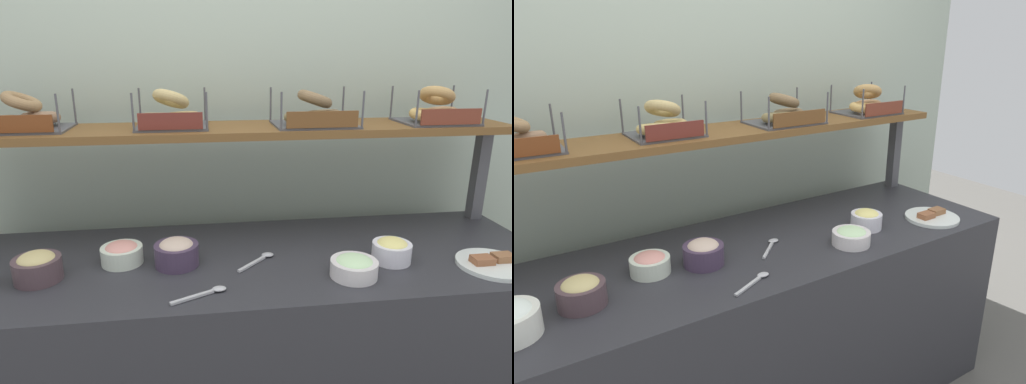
# 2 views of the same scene
# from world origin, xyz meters

# --- Properties ---
(back_wall) EXTENTS (3.38, 0.06, 2.40)m
(back_wall) POSITION_xyz_m (0.00, 0.55, 1.20)
(back_wall) COLOR #A9B9A6
(back_wall) RESTS_ON ground_plane
(deli_counter) EXTENTS (2.18, 0.70, 0.85)m
(deli_counter) POSITION_xyz_m (0.00, 0.00, 0.42)
(deli_counter) COLOR #2D2D33
(deli_counter) RESTS_ON ground_plane
(shelf_riser_right) EXTENTS (0.05, 0.05, 0.40)m
(shelf_riser_right) POSITION_xyz_m (1.03, 0.27, 1.05)
(shelf_riser_right) COLOR #4C4C51
(shelf_riser_right) RESTS_ON deli_counter
(upper_shelf) EXTENTS (2.14, 0.32, 0.03)m
(upper_shelf) POSITION_xyz_m (0.00, 0.27, 1.26)
(upper_shelf) COLOR brown
(upper_shelf) RESTS_ON shelf_riser_left
(bowl_lox_spread) EXTENTS (0.14, 0.14, 0.08)m
(bowl_lox_spread) POSITION_xyz_m (-0.45, 0.01, 0.89)
(bowl_lox_spread) COLOR silver
(bowl_lox_spread) RESTS_ON deli_counter
(bowl_tuna_salad) EXTENTS (0.15, 0.15, 0.10)m
(bowl_tuna_salad) POSITION_xyz_m (-0.27, -0.03, 0.90)
(bowl_tuna_salad) COLOR #43334C
(bowl_tuna_salad) RESTS_ON deli_counter
(bowl_egg_salad) EXTENTS (0.14, 0.14, 0.09)m
(bowl_egg_salad) POSITION_xyz_m (0.48, -0.10, 0.89)
(bowl_egg_salad) COLOR white
(bowl_egg_salad) RESTS_ON deli_counter
(bowl_scallion_spread) EXTENTS (0.16, 0.16, 0.07)m
(bowl_scallion_spread) POSITION_xyz_m (0.31, -0.19, 0.88)
(bowl_scallion_spread) COLOR white
(bowl_scallion_spread) RESTS_ON deli_counter
(bowl_hummus) EXTENTS (0.15, 0.15, 0.10)m
(bowl_hummus) POSITION_xyz_m (-0.71, -0.08, 0.90)
(bowl_hummus) COLOR #4E3B41
(bowl_hummus) RESTS_ON deli_counter
(serving_plate_white) EXTENTS (0.24, 0.24, 0.04)m
(serving_plate_white) POSITION_xyz_m (0.81, -0.19, 0.86)
(serving_plate_white) COLOR white
(serving_plate_white) RESTS_ON deli_counter
(serving_spoon_near_plate) EXTENTS (0.14, 0.13, 0.01)m
(serving_spoon_near_plate) POSITION_xyz_m (0.03, -0.03, 0.86)
(serving_spoon_near_plate) COLOR #B7B7BC
(serving_spoon_near_plate) RESTS_ON deli_counter
(serving_spoon_by_edge) EXTENTS (0.17, 0.09, 0.01)m
(serving_spoon_by_edge) POSITION_xyz_m (-0.17, -0.24, 0.86)
(serving_spoon_by_edge) COLOR #B7B7BC
(serving_spoon_by_edge) RESTS_ON deli_counter
(bagel_basket_plain) EXTENTS (0.27, 0.26, 0.15)m
(bagel_basket_plain) POSITION_xyz_m (-0.27, 0.28, 1.33)
(bagel_basket_plain) COLOR #4C4C51
(bagel_basket_plain) RESTS_ON upper_shelf
(bagel_basket_poppy) EXTENTS (0.32, 0.26, 0.14)m
(bagel_basket_poppy) POSITION_xyz_m (0.28, 0.25, 1.33)
(bagel_basket_poppy) COLOR #4C4C51
(bagel_basket_poppy) RESTS_ON upper_shelf
(bagel_basket_sesame) EXTENTS (0.29, 0.25, 0.16)m
(bagel_basket_sesame) POSITION_xyz_m (0.78, 0.25, 1.33)
(bagel_basket_sesame) COLOR #4C4C51
(bagel_basket_sesame) RESTS_ON upper_shelf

